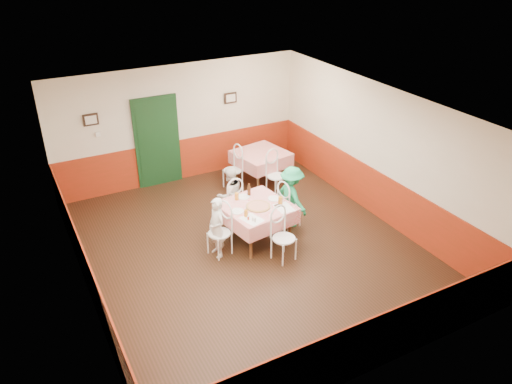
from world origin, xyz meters
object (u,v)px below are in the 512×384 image
chair_second_a (233,170)px  diner_left (217,228)px  glass_c (237,196)px  chair_near (284,238)px  glass_a (246,213)px  wallet (278,206)px  chair_second_b (276,176)px  chair_far (231,202)px  diner_right (292,197)px  glass_b (280,201)px  beer_bottle (249,190)px  pizza (258,206)px  second_table (261,167)px  diner_far (230,195)px  chair_left (219,233)px  main_table (256,223)px  chair_right (289,206)px

chair_second_a → diner_left: size_ratio=0.76×
glass_c → chair_near: bearing=-73.9°
glass_a → wallet: glass_a is taller
chair_second_b → wallet: (-0.96, -1.69, 0.32)m
chair_far → diner_right: diner_right is taller
glass_b → diner_left: size_ratio=0.13×
glass_a → chair_far: bearing=78.5°
glass_b → glass_c: 0.87m
chair_second_a → beer_bottle: beer_bottle is taller
chair_second_a → chair_far: bearing=-36.9°
pizza → glass_a: 0.43m
chair_second_b → diner_left: size_ratio=0.76×
glass_a → chair_second_a: bearing=69.8°
second_table → glass_a: size_ratio=8.60×
diner_far → chair_far: bearing=92.3°
pizza → diner_far: size_ratio=0.38×
chair_near → diner_left: bearing=134.1°
diner_left → diner_far: bearing=138.4°
second_table → chair_second_a: chair_second_a is taller
glass_b → glass_a: bearing=-172.4°
chair_near → chair_second_a: 3.08m
chair_near → beer_bottle: beer_bottle is taller
chair_near → diner_left: size_ratio=0.76×
diner_far → chair_left: bearing=48.9°
chair_left → diner_left: diner_left is taller
glass_a → diner_far: bearing=79.3°
main_table → chair_second_b: size_ratio=1.36×
diner_far → chair_near: bearing=92.3°
pizza → wallet: size_ratio=4.18×
glass_a → wallet: (0.71, 0.06, -0.05)m
glass_a → diner_far: size_ratio=0.11×
chair_far → chair_second_a: size_ratio=1.00×
chair_second_b → chair_left: bearing=-153.7°
chair_far → glass_a: (-0.23, -1.12, 0.38)m
chair_second_b → glass_b: size_ratio=5.81×
wallet → glass_b: bearing=20.6°
main_table → chair_right: (0.84, 0.13, 0.08)m
chair_second_a → diner_far: bearing=-38.0°
beer_bottle → chair_left: bearing=-148.8°
chair_second_b → second_table: bearing=79.7°
main_table → chair_far: (-0.13, 0.84, 0.08)m
second_table → glass_b: 2.58m
main_table → glass_c: bearing=120.4°
chair_left → chair_right: size_ratio=1.00×
beer_bottle → diner_right: size_ratio=0.18×
pizza → chair_right: bearing=13.7°
beer_bottle → diner_far: size_ratio=0.20×
glass_c → chair_second_b: bearing=35.2°
glass_b → diner_left: bearing=178.4°
chair_second_a → chair_second_b: (0.75, -0.75, 0.00)m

